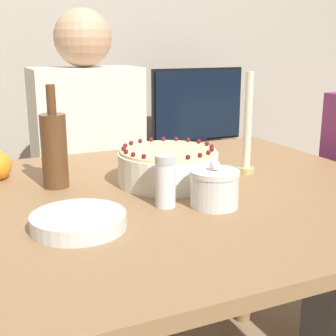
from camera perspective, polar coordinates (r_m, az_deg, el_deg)
wall_behind at (r=2.48m, az=-14.34°, el=18.14°), size 8.00×0.05×2.60m
dining_table at (r=1.23m, az=-0.23°, el=-8.36°), size 1.24×1.03×0.78m
cake at (r=1.25m, az=-0.00°, el=0.18°), size 0.27×0.27×0.10m
sugar_bowl at (r=1.08m, az=5.69°, el=-2.44°), size 0.11×0.11×0.11m
sugar_shaker at (r=1.06m, az=-0.31°, el=-1.57°), size 0.05×0.05×0.12m
plate_stack at (r=0.97m, az=-10.84°, el=-6.38°), size 0.19×0.19×0.03m
candle at (r=1.35m, az=9.67°, el=4.25°), size 0.05×0.05×0.29m
bottle at (r=1.24m, az=-13.71°, el=2.28°), size 0.07×0.07×0.27m
person_man_blue_shirt at (r=1.89m, az=-9.52°, el=-3.29°), size 0.40×0.34×1.27m
side_cabinet at (r=2.54m, az=3.50°, el=-4.32°), size 0.66×0.55×0.61m
tv_monitor at (r=2.42m, az=3.66°, el=7.41°), size 0.50×0.10×0.41m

